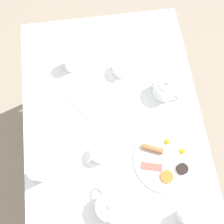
{
  "coord_description": "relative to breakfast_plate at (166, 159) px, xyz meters",
  "views": [
    {
      "loc": [
        0.05,
        0.39,
        1.94
      ],
      "look_at": [
        0.0,
        0.0,
        0.79
      ],
      "focal_mm": 42.0,
      "sensor_mm": 36.0,
      "label": 1
    }
  ],
  "objects": [
    {
      "name": "ground_plane",
      "position": [
        0.21,
        -0.24,
        -0.78
      ],
      "size": [
        8.0,
        8.0,
        0.0
      ],
      "primitive_type": "plane",
      "color": "gray"
    },
    {
      "name": "teapot_far",
      "position": [
        -0.05,
        -0.32,
        0.04
      ],
      "size": [
        0.18,
        0.11,
        0.11
      ],
      "rotation": [
        0.0,
        0.0,
        5.84
      ],
      "color": "white",
      "rests_on": "table"
    },
    {
      "name": "napkin_folded",
      "position": [
        0.32,
        -0.33,
        -0.0
      ],
      "size": [
        0.19,
        0.21,
        0.01
      ],
      "rotation": [
        0.0,
        0.0,
        5.24
      ],
      "color": "white",
      "rests_on": "table"
    },
    {
      "name": "spoon_for_tea",
      "position": [
        0.41,
        -0.65,
        -0.01
      ],
      "size": [
        0.14,
        0.04,
        0.0
      ],
      "rotation": [
        0.0,
        0.0,
        4.88
      ],
      "color": "silver",
      "rests_on": "table"
    },
    {
      "name": "water_glass_tall",
      "position": [
        0.38,
        -0.51,
        0.04
      ],
      "size": [
        0.07,
        0.07,
        0.1
      ],
      "color": "white",
      "rests_on": "table"
    },
    {
      "name": "teacup_with_saucer_left",
      "position": [
        0.14,
        -0.45,
        0.02
      ],
      "size": [
        0.14,
        0.14,
        0.06
      ],
      "color": "white",
      "rests_on": "table"
    },
    {
      "name": "breakfast_plate",
      "position": [
        0.0,
        0.0,
        0.0
      ],
      "size": [
        0.29,
        0.29,
        0.04
      ],
      "color": "white",
      "rests_on": "table"
    },
    {
      "name": "knife_by_plate",
      "position": [
        0.04,
        -0.64,
        -0.01
      ],
      "size": [
        0.03,
        0.21,
        0.0
      ],
      "rotation": [
        0.0,
        0.0,
        6.21
      ],
      "color": "silver",
      "rests_on": "table"
    },
    {
      "name": "water_glass_short",
      "position": [
        0.55,
        -0.01,
        0.05
      ],
      "size": [
        0.07,
        0.07,
        0.11
      ],
      "color": "white",
      "rests_on": "table"
    },
    {
      "name": "teacup_with_saucer_right",
      "position": [
        0.29,
        -0.06,
        0.02
      ],
      "size": [
        0.14,
        0.14,
        0.06
      ],
      "color": "white",
      "rests_on": "table"
    },
    {
      "name": "teapot_near",
      "position": [
        0.27,
        0.16,
        0.04
      ],
      "size": [
        0.11,
        0.19,
        0.11
      ],
      "rotation": [
        0.0,
        0.0,
        1.9
      ],
      "color": "white",
      "rests_on": "table"
    },
    {
      "name": "fork_by_plate",
      "position": [
        0.51,
        0.2,
        -0.01
      ],
      "size": [
        0.15,
        0.12,
        0.0
      ],
      "rotation": [
        0.0,
        0.0,
        5.39
      ],
      "color": "silver",
      "rests_on": "table"
    },
    {
      "name": "wine_glass_spare",
      "position": [
        -0.03,
        0.24,
        0.04
      ],
      "size": [
        0.07,
        0.07,
        0.1
      ],
      "color": "white",
      "rests_on": "table"
    },
    {
      "name": "table",
      "position": [
        0.21,
        -0.24,
        -0.09
      ],
      "size": [
        0.83,
        1.11,
        0.77
      ],
      "color": "silver",
      "rests_on": "ground_plane"
    }
  ]
}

